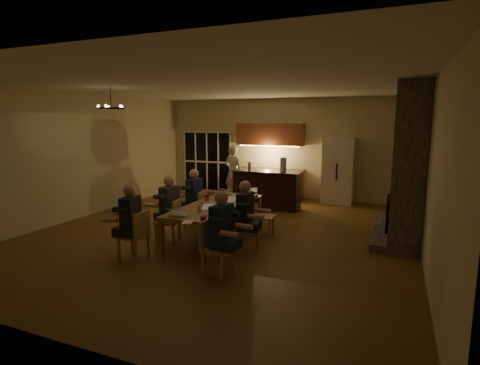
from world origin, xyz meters
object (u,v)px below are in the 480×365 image
(chair_left_mid, at_px, (168,221))
(laptop_f, at_px, (250,191))
(laptop_c, at_px, (209,198))
(person_left_near, at_px, (131,222))
(laptop_b, at_px, (209,209))
(can_silver, at_px, (199,209))
(dining_table, at_px, (216,222))
(chandelier, at_px, (111,108))
(standing_person, at_px, (233,173))
(plate_left, at_px, (181,211))
(redcup_near, at_px, (203,220))
(plate_far, at_px, (247,199))
(chair_right_mid, at_px, (246,229))
(chair_right_near, at_px, (218,248))
(mug_mid, at_px, (232,199))
(laptop_d, at_px, (226,201))
(can_cola, at_px, (237,190))
(plate_near, at_px, (220,211))
(bar_island, at_px, (267,190))
(mug_front, at_px, (204,207))
(person_left_far, at_px, (195,199))
(redcup_mid, at_px, (207,197))
(chair_left_near, at_px, (133,235))
(person_right_mid, at_px, (245,217))
(bar_blender, at_px, (283,165))
(laptop_a, at_px, (179,209))
(refrigerator, at_px, (338,171))
(laptop_e, at_px, (228,190))
(person_right_near, at_px, (222,233))
(person_left_mid, at_px, (170,209))
(chair_right_far, at_px, (263,216))
(mug_back, at_px, (217,194))
(can_right, at_px, (242,200))
(chair_left_far, at_px, (195,209))

(chair_left_mid, xyz_separation_m, laptop_f, (1.17, 1.65, 0.42))
(laptop_c, bearing_deg, person_left_near, 88.53)
(laptop_b, bearing_deg, can_silver, 152.02)
(dining_table, bearing_deg, chandelier, -176.33)
(standing_person, xyz_separation_m, plate_left, (0.92, -4.66, -0.11))
(laptop_c, relative_size, redcup_near, 2.67)
(laptop_f, relative_size, redcup_near, 2.67)
(standing_person, distance_m, plate_far, 3.54)
(chair_right_mid, bearing_deg, chair_right_near, 173.33)
(mug_mid, bearing_deg, chair_right_near, -71.97)
(chair_right_near, bearing_deg, laptop_d, 26.08)
(can_cola, bearing_deg, plate_near, -76.75)
(bar_island, xyz_separation_m, redcup_near, (0.38, -4.54, 0.27))
(chair_left_mid, xyz_separation_m, chandelier, (-1.62, 0.37, 2.31))
(dining_table, bearing_deg, chair_right_near, -62.97)
(laptop_b, bearing_deg, person_left_near, -156.34)
(laptop_b, height_order, laptop_c, same)
(mug_front, bearing_deg, person_left_far, 126.58)
(person_left_near, bearing_deg, laptop_d, 132.89)
(chair_left_mid, xyz_separation_m, standing_person, (-0.42, 4.36, 0.43))
(laptop_b, bearing_deg, plate_far, 73.46)
(mug_front, bearing_deg, redcup_mid, 113.38)
(chair_left_near, relative_size, redcup_near, 7.42)
(person_right_mid, relative_size, bar_blender, 3.47)
(person_left_near, bearing_deg, laptop_f, 145.16)
(laptop_a, height_order, laptop_d, same)
(refrigerator, distance_m, laptop_e, 4.05)
(chair_right_mid, bearing_deg, refrigerator, -16.90)
(bar_island, distance_m, chandelier, 4.72)
(chair_left_near, bearing_deg, person_right_near, 90.56)
(laptop_b, relative_size, laptop_e, 1.00)
(person_left_mid, bearing_deg, redcup_near, 59.07)
(chair_right_far, xyz_separation_m, redcup_near, (-0.40, -1.98, 0.37))
(can_cola, bearing_deg, laptop_f, -35.49)
(laptop_c, height_order, redcup_near, laptop_c)
(bar_island, relative_size, mug_back, 19.62)
(redcup_near, bearing_deg, can_right, 90.47)
(laptop_b, relative_size, laptop_c, 1.00)
(chandelier, bearing_deg, plate_near, -6.84)
(laptop_b, height_order, mug_mid, laptop_b)
(plate_far, height_order, bar_blender, bar_blender)
(chandelier, bearing_deg, laptop_a, -21.92)
(chair_right_mid, relative_size, plate_left, 3.97)
(chair_right_near, distance_m, bar_blender, 4.88)
(person_right_mid, distance_m, mug_back, 1.83)
(person_right_mid, relative_size, redcup_mid, 11.50)
(plate_near, bearing_deg, redcup_near, -82.78)
(bar_blender, bearing_deg, plate_near, -76.30)
(chair_right_far, relative_size, mug_back, 8.90)
(chair_left_far, height_order, can_cola, chair_left_far)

